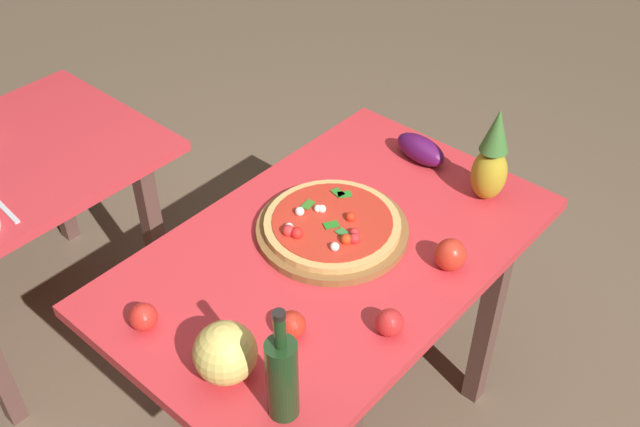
% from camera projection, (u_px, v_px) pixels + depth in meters
% --- Properties ---
extents(ground_plane, '(10.00, 10.00, 0.00)m').
position_uv_depth(ground_plane, '(329.00, 401.00, 2.68)').
color(ground_plane, brown).
extents(display_table, '(1.37, 0.85, 0.76)m').
position_uv_depth(display_table, '(331.00, 270.00, 2.25)').
color(display_table, brown).
rests_on(display_table, ground_plane).
extents(background_table, '(1.07, 0.80, 0.76)m').
position_uv_depth(background_table, '(4.00, 189.00, 2.59)').
color(background_table, brown).
rests_on(background_table, ground_plane).
extents(pizza_board, '(0.47, 0.47, 0.02)m').
position_uv_depth(pizza_board, '(332.00, 230.00, 2.24)').
color(pizza_board, brown).
rests_on(pizza_board, display_table).
extents(pizza, '(0.42, 0.42, 0.05)m').
position_uv_depth(pizza, '(332.00, 224.00, 2.22)').
color(pizza, tan).
rests_on(pizza, pizza_board).
extents(wine_bottle, '(0.08, 0.08, 0.35)m').
position_uv_depth(wine_bottle, '(282.00, 377.00, 1.67)').
color(wine_bottle, '#1A3517').
rests_on(wine_bottle, display_table).
extents(pineapple_left, '(0.11, 0.11, 0.33)m').
position_uv_depth(pineapple_left, '(492.00, 160.00, 2.29)').
color(pineapple_left, '#AD9323').
rests_on(pineapple_left, display_table).
extents(melon, '(0.16, 0.16, 0.16)m').
position_uv_depth(melon, '(225.00, 353.00, 1.78)').
color(melon, '#E1CA63').
rests_on(melon, display_table).
extents(bell_pepper, '(0.09, 0.09, 0.10)m').
position_uv_depth(bell_pepper, '(450.00, 255.00, 2.10)').
color(bell_pepper, red).
rests_on(bell_pepper, display_table).
extents(eggplant, '(0.11, 0.21, 0.09)m').
position_uv_depth(eggplant, '(421.00, 149.00, 2.51)').
color(eggplant, '#50134E').
rests_on(eggplant, display_table).
extents(tomato_at_corner, '(0.08, 0.08, 0.08)m').
position_uv_depth(tomato_at_corner, '(390.00, 323.00, 1.92)').
color(tomato_at_corner, red).
rests_on(tomato_at_corner, display_table).
extents(tomato_near_board, '(0.08, 0.08, 0.08)m').
position_uv_depth(tomato_near_board, '(143.00, 317.00, 1.93)').
color(tomato_near_board, red).
rests_on(tomato_near_board, display_table).
extents(tomato_by_bottle, '(0.08, 0.08, 0.08)m').
position_uv_depth(tomato_by_bottle, '(292.00, 325.00, 1.91)').
color(tomato_by_bottle, red).
rests_on(tomato_by_bottle, display_table).
extents(knife_utensil, '(0.03, 0.18, 0.01)m').
position_uv_depth(knife_utensil, '(5.00, 209.00, 2.33)').
color(knife_utensil, silver).
rests_on(knife_utensil, background_table).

